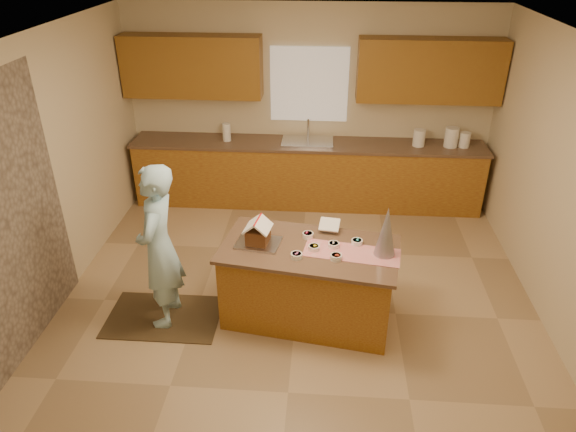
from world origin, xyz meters
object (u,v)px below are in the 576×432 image
object	(u,v)px
boy	(159,247)
gingerbread_house	(258,233)
island_base	(309,284)
tinsel_tree	(386,232)

from	to	relation	value
boy	gingerbread_house	distance (m)	0.95
gingerbread_house	boy	bearing A→B (deg)	-169.85
island_base	tinsel_tree	distance (m)	0.98
boy	gingerbread_house	size ratio (longest dim) A/B	5.84
tinsel_tree	boy	distance (m)	2.14
island_base	boy	distance (m)	1.50
island_base	gingerbread_house	xyz separation A→B (m)	(-0.50, 0.03, 0.55)
island_base	tinsel_tree	world-z (taller)	tinsel_tree
tinsel_tree	boy	bearing A→B (deg)	-178.15
boy	island_base	bearing A→B (deg)	95.23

